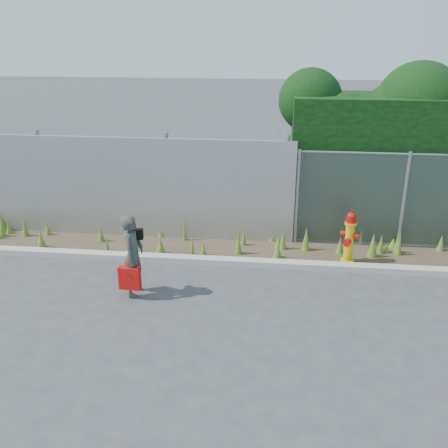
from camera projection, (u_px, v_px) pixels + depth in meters
name	position (u px, v px, depth m)	size (l,w,h in m)	color
ground	(233.00, 314.00, 8.05)	(80.00, 80.00, 0.00)	#3E3E41
curb	(242.00, 262.00, 9.70)	(16.00, 0.22, 0.12)	#AFA79E
weed_strip	(237.00, 243.00, 10.34)	(16.00, 1.31, 0.55)	#453527
corrugated_fence	(97.00, 187.00, 10.76)	(8.50, 0.21, 2.30)	#A6A7AD
fire_hydrant	(349.00, 238.00, 9.63)	(0.36, 0.32, 1.07)	#E0B20B
woman	(133.00, 255.00, 8.42)	(0.53, 0.34, 1.44)	#0F6553
red_tote_bag	(130.00, 278.00, 8.39)	(0.36, 0.13, 0.47)	#B50B0A
black_shoulder_bag	(136.00, 234.00, 8.41)	(0.24, 0.10, 0.18)	black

